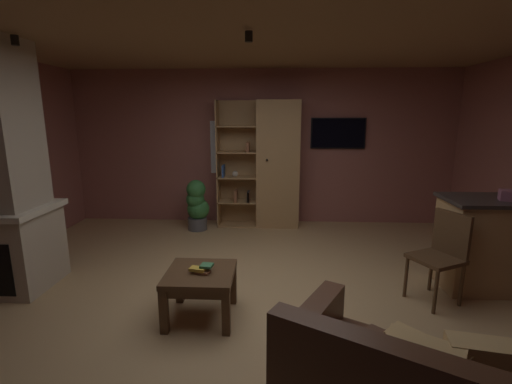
{
  "coord_description": "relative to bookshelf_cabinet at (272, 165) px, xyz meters",
  "views": [
    {
      "loc": [
        0.18,
        -3.4,
        1.87
      ],
      "look_at": [
        0.0,
        0.4,
        1.05
      ],
      "focal_mm": 25.23,
      "sensor_mm": 36.0,
      "label": 1
    }
  ],
  "objects": [
    {
      "name": "window_pane_back",
      "position": [
        -0.73,
        0.24,
        0.28
      ],
      "size": [
        0.7,
        0.01,
        0.9
      ],
      "primitive_type": "cube",
      "color": "white"
    },
    {
      "name": "dining_chair",
      "position": [
        1.71,
        -2.48,
        -0.51
      ],
      "size": [
        0.56,
        0.56,
        0.92
      ],
      "color": "#4C331E",
      "rests_on": "ground"
    },
    {
      "name": "track_light_spot_1",
      "position": [
        -0.22,
        -2.57,
        1.51
      ],
      "size": [
        0.07,
        0.07,
        0.09
      ],
      "primitive_type": "cylinder",
      "color": "black"
    },
    {
      "name": "floor",
      "position": [
        -0.17,
        -2.57,
        -1.05
      ],
      "size": [
        6.51,
        5.62,
        0.02
      ],
      "primitive_type": "cube",
      "color": "tan",
      "rests_on": "ground"
    },
    {
      "name": "wall_mounted_tv",
      "position": [
        1.1,
        0.21,
        0.52
      ],
      "size": [
        0.91,
        0.06,
        0.51
      ],
      "color": "black"
    },
    {
      "name": "coffee_table",
      "position": [
        -0.65,
        -2.92,
        -0.67
      ],
      "size": [
        0.62,
        0.62,
        0.46
      ],
      "color": "#4C331E",
      "rests_on": "ground"
    },
    {
      "name": "ceiling",
      "position": [
        -0.17,
        -2.57,
        1.59
      ],
      "size": [
        6.51,
        5.62,
        0.02
      ],
      "primitive_type": "cube",
      "color": "#8E6B47"
    },
    {
      "name": "tissue_box",
      "position": [
        2.4,
        -2.26,
        0.02
      ],
      "size": [
        0.15,
        0.15,
        0.11
      ],
      "primitive_type": "cube",
      "rotation": [
        0.0,
        0.0,
        -0.33
      ],
      "color": "#995972",
      "rests_on": "kitchen_bar_counter"
    },
    {
      "name": "table_book_0",
      "position": [
        -0.62,
        -2.96,
        -0.57
      ],
      "size": [
        0.15,
        0.12,
        0.02
      ],
      "primitive_type": "cube",
      "rotation": [
        0.0,
        0.0,
        -0.26
      ],
      "color": "brown",
      "rests_on": "coffee_table"
    },
    {
      "name": "potted_floor_plant",
      "position": [
        -1.23,
        -0.31,
        -0.61
      ],
      "size": [
        0.36,
        0.39,
        0.84
      ],
      "color": "#4C4C51",
      "rests_on": "ground"
    },
    {
      "name": "wall_back",
      "position": [
        -0.17,
        0.27,
        0.27
      ],
      "size": [
        6.63,
        0.06,
        2.62
      ],
      "primitive_type": "cube",
      "color": "#8E544C",
      "rests_on": "ground"
    },
    {
      "name": "table_book_2",
      "position": [
        -0.59,
        -2.93,
        -0.52
      ],
      "size": [
        0.12,
        0.12,
        0.02
      ],
      "primitive_type": "cube",
      "rotation": [
        0.0,
        0.0,
        -0.15
      ],
      "color": "#387247",
      "rests_on": "coffee_table"
    },
    {
      "name": "bookshelf_cabinet",
      "position": [
        0.0,
        0.0,
        0.0
      ],
      "size": [
        1.36,
        0.41,
        2.1
      ],
      "color": "#A87F51",
      "rests_on": "ground"
    },
    {
      "name": "table_book_1",
      "position": [
        -0.67,
        -2.95,
        -0.54
      ],
      "size": [
        0.15,
        0.11,
        0.03
      ],
      "primitive_type": "cube",
      "rotation": [
        0.0,
        0.0,
        -0.21
      ],
      "color": "gold",
      "rests_on": "coffee_table"
    },
    {
      "name": "track_light_spot_0",
      "position": [
        -2.41,
        -2.51,
        1.51
      ],
      "size": [
        0.07,
        0.07,
        0.09
      ],
      "primitive_type": "cylinder",
      "color": "black"
    }
  ]
}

